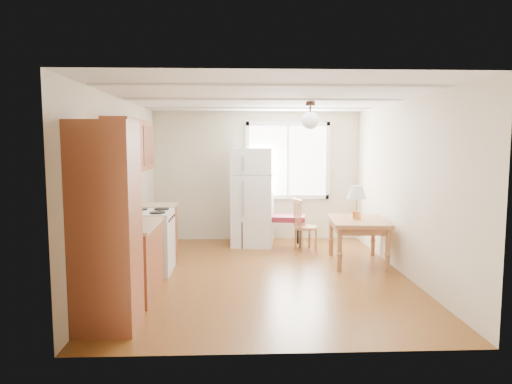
{
  "coord_description": "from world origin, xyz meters",
  "views": [
    {
      "loc": [
        -0.38,
        -6.4,
        1.87
      ],
      "look_at": [
        -0.1,
        0.45,
        1.15
      ],
      "focal_mm": 32.0,
      "sensor_mm": 36.0,
      "label": 1
    }
  ],
  "objects": [
    {
      "name": "room_shell",
      "position": [
        0.0,
        0.0,
        1.25
      ],
      "size": [
        4.6,
        5.6,
        2.62
      ],
      "color": "#522D10",
      "rests_on": "ground"
    },
    {
      "name": "chair",
      "position": [
        0.74,
        1.46,
        0.51
      ],
      "size": [
        0.43,
        0.42,
        0.9
      ],
      "rotation": [
        0.0,
        0.0,
        0.27
      ],
      "color": "#915A38",
      "rests_on": "ground"
    },
    {
      "name": "kettle",
      "position": [
        -1.81,
        -0.51,
        0.99
      ],
      "size": [
        0.12,
        0.12,
        0.23
      ],
      "color": "red",
      "rests_on": "kitchen_run"
    },
    {
      "name": "pendant_light",
      "position": [
        0.7,
        0.4,
        2.24
      ],
      "size": [
        0.26,
        0.26,
        0.4
      ],
      "color": "black",
      "rests_on": "room_shell"
    },
    {
      "name": "refrigerator",
      "position": [
        -0.1,
        1.98,
        0.9
      ],
      "size": [
        0.83,
        0.83,
        1.8
      ],
      "rotation": [
        0.0,
        0.0,
        -0.13
      ],
      "color": "silver",
      "rests_on": "ground"
    },
    {
      "name": "kitchen_run",
      "position": [
        -1.72,
        -0.63,
        0.84
      ],
      "size": [
        0.65,
        3.4,
        2.2
      ],
      "color": "brown",
      "rests_on": "ground"
    },
    {
      "name": "bench",
      "position": [
        0.22,
        1.82,
        0.51
      ],
      "size": [
        1.31,
        0.67,
        0.58
      ],
      "rotation": [
        0.0,
        0.0,
        -0.17
      ],
      "color": "maroon",
      "rests_on": "ground"
    },
    {
      "name": "dining_table",
      "position": [
        1.5,
        0.57,
        0.6
      ],
      "size": [
        0.93,
        1.18,
        0.7
      ],
      "rotation": [
        0.0,
        0.0,
        -0.08
      ],
      "color": "#915A38",
      "rests_on": "ground"
    },
    {
      "name": "window_unit",
      "position": [
        0.6,
        2.47,
        1.55
      ],
      "size": [
        1.64,
        0.05,
        1.51
      ],
      "color": "white",
      "rests_on": "room_shell"
    },
    {
      "name": "table_lamp",
      "position": [
        1.49,
        0.64,
        1.08
      ],
      "size": [
        0.3,
        0.3,
        0.52
      ],
      "rotation": [
        0.0,
        0.0,
        -0.33
      ],
      "color": "#CE8A42",
      "rests_on": "dining_table"
    },
    {
      "name": "coffee_maker",
      "position": [
        -1.72,
        -0.81,
        1.04
      ],
      "size": [
        0.21,
        0.27,
        0.4
      ],
      "rotation": [
        0.0,
        0.0,
        -0.05
      ],
      "color": "black",
      "rests_on": "kitchen_run"
    }
  ]
}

